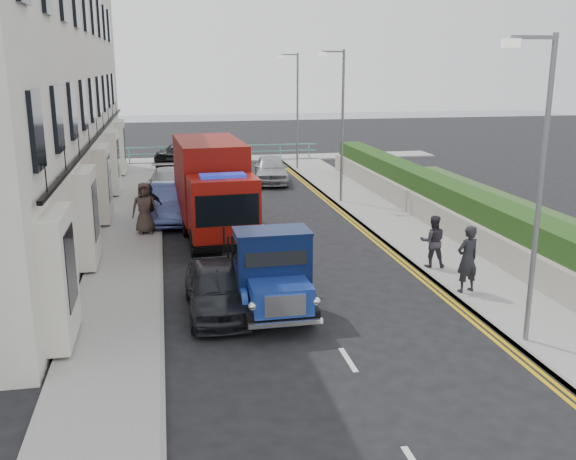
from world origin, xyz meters
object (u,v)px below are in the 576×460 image
object	(u,v)px
lamp_far	(296,104)
pedestrian_east_near	(467,259)
lamp_mid	(340,118)
parked_car_front	(217,288)
bedford_lorry	(271,276)
lamp_near	(537,176)
red_lorry	(212,187)

from	to	relation	value
lamp_far	pedestrian_east_near	distance (m)	22.88
lamp_mid	parked_car_front	world-z (taller)	lamp_mid
lamp_far	bedford_lorry	bearing A→B (deg)	-103.21
pedestrian_east_near	bedford_lorry	bearing A→B (deg)	-11.36
lamp_near	bedford_lorry	size ratio (longest dim) A/B	1.45
lamp_near	lamp_mid	distance (m)	16.00
parked_car_front	lamp_near	bearing A→B (deg)	-26.81
lamp_mid	pedestrian_east_near	world-z (taller)	lamp_mid
lamp_far	red_lorry	bearing A→B (deg)	-112.90
bedford_lorry	red_lorry	xyz separation A→B (m)	(-0.85, 8.18, 0.86)
pedestrian_east_near	red_lorry	bearing A→B (deg)	-64.80
lamp_mid	lamp_far	bearing A→B (deg)	90.00
lamp_near	bedford_lorry	xyz separation A→B (m)	(-5.39, 3.05, -2.95)
parked_car_front	pedestrian_east_near	bearing A→B (deg)	-0.88
lamp_far	lamp_near	bearing A→B (deg)	-90.00
red_lorry	lamp_near	bearing A→B (deg)	-64.04
bedford_lorry	parked_car_front	distance (m)	1.47
bedford_lorry	parked_car_front	xyz separation A→B (m)	(-1.39, 0.33, -0.37)
lamp_mid	red_lorry	distance (m)	8.13
lamp_far	parked_car_front	xyz separation A→B (m)	(-6.78, -22.62, -3.32)
lamp_near	red_lorry	distance (m)	13.02
red_lorry	parked_car_front	xyz separation A→B (m)	(-0.54, -7.85, -1.23)
lamp_near	pedestrian_east_near	xyz separation A→B (m)	(0.22, 3.31, -2.91)
lamp_mid	parked_car_front	xyz separation A→B (m)	(-6.78, -12.62, -3.32)
red_lorry	pedestrian_east_near	world-z (taller)	red_lorry
parked_car_front	lamp_mid	bearing A→B (deg)	61.45
lamp_near	parked_car_front	size ratio (longest dim) A/B	1.76
bedford_lorry	parked_car_front	world-z (taller)	bedford_lorry
lamp_mid	lamp_near	bearing A→B (deg)	-90.00
red_lorry	pedestrian_east_near	xyz separation A→B (m)	(6.46, -7.92, -0.82)
lamp_far	bedford_lorry	distance (m)	23.76
lamp_near	bedford_lorry	distance (m)	6.86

